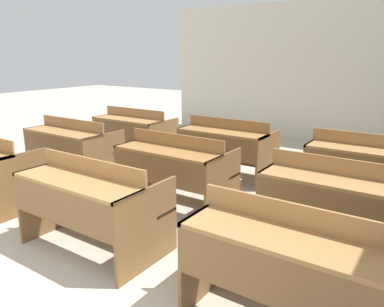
% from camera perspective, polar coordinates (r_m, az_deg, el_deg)
% --- Properties ---
extents(wall_back, '(6.53, 0.06, 2.85)m').
position_cam_1_polar(wall_back, '(8.28, 17.55, 11.67)').
color(wall_back, beige).
rests_on(wall_back, ground_plane).
extents(bench_front_center, '(1.32, 0.78, 0.88)m').
position_cam_1_polar(bench_front_center, '(3.61, -15.13, -6.90)').
color(bench_front_center, brown).
rests_on(bench_front_center, ground_plane).
extents(bench_front_right, '(1.32, 0.78, 0.88)m').
position_cam_1_polar(bench_front_right, '(2.61, 14.84, -15.71)').
color(bench_front_right, brown).
rests_on(bench_front_right, ground_plane).
extents(bench_second_left, '(1.32, 0.78, 0.88)m').
position_cam_1_polar(bench_second_left, '(5.82, -17.82, 1.19)').
color(bench_second_left, brown).
rests_on(bench_second_left, ground_plane).
extents(bench_second_center, '(1.32, 0.78, 0.88)m').
position_cam_1_polar(bench_second_center, '(4.49, -2.65, -2.03)').
color(bench_second_center, brown).
rests_on(bench_second_center, ground_plane).
extents(bench_second_right, '(1.32, 0.78, 0.88)m').
position_cam_1_polar(bench_second_right, '(3.74, 21.20, -6.64)').
color(bench_second_right, brown).
rests_on(bench_second_right, ground_plane).
extents(bench_third_left, '(1.32, 0.78, 0.88)m').
position_cam_1_polar(bench_third_left, '(6.67, -8.86, 3.41)').
color(bench_third_left, brown).
rests_on(bench_third_left, ground_plane).
extents(bench_third_center, '(1.32, 0.78, 0.88)m').
position_cam_1_polar(bench_third_center, '(5.57, 5.26, 1.27)').
color(bench_third_center, brown).
rests_on(bench_third_center, ground_plane).
extents(bench_third_right, '(1.32, 0.78, 0.88)m').
position_cam_1_polar(bench_third_right, '(4.98, 24.88, -1.73)').
color(bench_third_right, brown).
rests_on(bench_third_right, ground_plane).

